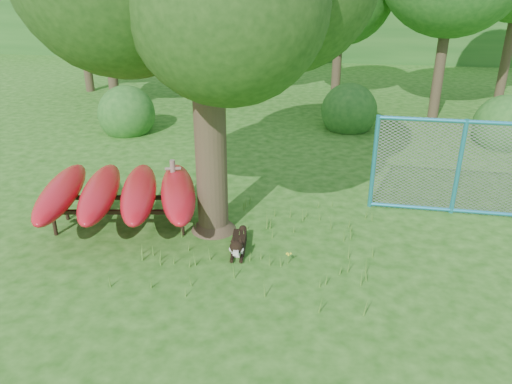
# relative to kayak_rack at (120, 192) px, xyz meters

# --- Properties ---
(ground) EXTENTS (80.00, 80.00, 0.00)m
(ground) POSITION_rel_kayak_rack_xyz_m (2.54, -1.28, -0.76)
(ground) COLOR #1D5410
(ground) RESTS_ON ground
(wooden_post) EXTENTS (0.33, 0.16, 1.22)m
(wooden_post) POSITION_rel_kayak_rack_xyz_m (0.87, 0.75, -0.12)
(wooden_post) COLOR #726455
(wooden_post) RESTS_ON ground
(kayak_rack) EXTENTS (3.73, 3.32, 1.00)m
(kayak_rack) POSITION_rel_kayak_rack_xyz_m (0.00, 0.00, 0.00)
(kayak_rack) COLOR black
(kayak_rack) RESTS_ON ground
(husky_dog) EXTENTS (0.34, 1.07, 0.47)m
(husky_dog) POSITION_rel_kayak_rack_xyz_m (2.49, -0.61, -0.60)
(husky_dog) COLOR black
(husky_dog) RESTS_ON ground
(fence_section) EXTENTS (3.53, 0.18, 3.44)m
(fence_section) POSITION_rel_kayak_rack_xyz_m (6.70, 1.75, 0.27)
(fence_section) COLOR #2893BB
(fence_section) RESTS_ON ground
(wildflower_clump) EXTENTS (0.10, 0.11, 0.23)m
(wildflower_clump) POSITION_rel_kayak_rack_xyz_m (3.44, -0.86, -0.58)
(wildflower_clump) COLOR #50852B
(wildflower_clump) RESTS_ON ground
(shrub_left) EXTENTS (1.80, 1.80, 1.80)m
(shrub_left) POSITION_rel_kayak_rack_xyz_m (-2.46, 6.22, -0.76)
(shrub_left) COLOR #215D1E
(shrub_left) RESTS_ON ground
(shrub_right) EXTENTS (1.80, 1.80, 1.80)m
(shrub_right) POSITION_rel_kayak_rack_xyz_m (9.04, 6.72, -0.76)
(shrub_right) COLOR #215D1E
(shrub_right) RESTS_ON ground
(shrub_mid) EXTENTS (1.80, 1.80, 1.80)m
(shrub_mid) POSITION_rel_kayak_rack_xyz_m (4.54, 7.72, -0.76)
(shrub_mid) COLOR #215D1E
(shrub_mid) RESTS_ON ground
(wooded_hillside) EXTENTS (80.00, 12.00, 6.00)m
(wooded_hillside) POSITION_rel_kayak_rack_xyz_m (2.54, 26.72, 2.24)
(wooded_hillside) COLOR #215D1E
(wooded_hillside) RESTS_ON ground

